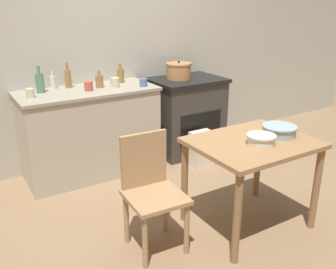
{
  "coord_description": "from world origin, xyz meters",
  "views": [
    {
      "loc": [
        -1.68,
        -2.29,
        1.76
      ],
      "look_at": [
        0.0,
        0.45,
        0.59
      ],
      "focal_mm": 40.0,
      "sensor_mm": 36.0,
      "label": 1
    }
  ],
  "objects_px": {
    "flour_sack": "(202,149)",
    "cup_mid_right": "(89,86)",
    "mixing_bowl_large": "(261,139)",
    "bottle_mid_left": "(120,75)",
    "cup_right": "(115,83)",
    "bottle_far_left": "(99,81)",
    "bottle_center": "(68,78)",
    "cup_far_right": "(30,93)",
    "stock_pot": "(179,71)",
    "work_table": "(252,155)",
    "cup_center_right": "(143,82)",
    "bottle_left": "(40,82)",
    "mixing_bowl_small": "(279,130)",
    "chair": "(151,189)",
    "stove": "(186,115)",
    "bottle_center_left": "(53,82)"
  },
  "relations": [
    {
      "from": "flour_sack",
      "to": "cup_mid_right",
      "type": "bearing_deg",
      "value": 159.7
    },
    {
      "from": "bottle_far_left",
      "to": "cup_right",
      "type": "xyz_separation_m",
      "value": [
        0.14,
        -0.08,
        -0.02
      ]
    },
    {
      "from": "cup_right",
      "to": "cup_far_right",
      "type": "distance_m",
      "value": 0.83
    },
    {
      "from": "mixing_bowl_large",
      "to": "cup_right",
      "type": "xyz_separation_m",
      "value": [
        -0.46,
        1.62,
        0.18
      ]
    },
    {
      "from": "flour_sack",
      "to": "bottle_mid_left",
      "type": "height_order",
      "value": "bottle_mid_left"
    },
    {
      "from": "stove",
      "to": "cup_center_right",
      "type": "distance_m",
      "value": 0.84
    },
    {
      "from": "stove",
      "to": "mixing_bowl_small",
      "type": "xyz_separation_m",
      "value": [
        -0.21,
        -1.61,
        0.33
      ]
    },
    {
      "from": "cup_mid_right",
      "to": "cup_far_right",
      "type": "bearing_deg",
      "value": 178.85
    },
    {
      "from": "bottle_mid_left",
      "to": "cup_right",
      "type": "height_order",
      "value": "bottle_mid_left"
    },
    {
      "from": "stock_pot",
      "to": "bottle_center",
      "type": "relative_size",
      "value": 1.16
    },
    {
      "from": "bottle_left",
      "to": "bottle_far_left",
      "type": "bearing_deg",
      "value": -9.05
    },
    {
      "from": "cup_center_right",
      "to": "cup_right",
      "type": "xyz_separation_m",
      "value": [
        -0.27,
        0.11,
        0.01
      ]
    },
    {
      "from": "chair",
      "to": "bottle_left",
      "type": "distance_m",
      "value": 1.66
    },
    {
      "from": "stove",
      "to": "chair",
      "type": "xyz_separation_m",
      "value": [
        -1.26,
        -1.41,
        0.01
      ]
    },
    {
      "from": "mixing_bowl_small",
      "to": "cup_far_right",
      "type": "relative_size",
      "value": 3.27
    },
    {
      "from": "bottle_mid_left",
      "to": "cup_mid_right",
      "type": "distance_m",
      "value": 0.46
    },
    {
      "from": "flour_sack",
      "to": "bottle_center_left",
      "type": "height_order",
      "value": "bottle_center_left"
    },
    {
      "from": "bottle_center",
      "to": "cup_center_right",
      "type": "relative_size",
      "value": 3.13
    },
    {
      "from": "cup_right",
      "to": "mixing_bowl_large",
      "type": "bearing_deg",
      "value": -74.28
    },
    {
      "from": "flour_sack",
      "to": "cup_far_right",
      "type": "distance_m",
      "value": 1.87
    },
    {
      "from": "flour_sack",
      "to": "bottle_far_left",
      "type": "xyz_separation_m",
      "value": [
        -0.96,
        0.48,
        0.78
      ]
    },
    {
      "from": "cup_center_right",
      "to": "work_table",
      "type": "bearing_deg",
      "value": -82.64
    },
    {
      "from": "work_table",
      "to": "mixing_bowl_small",
      "type": "height_order",
      "value": "mixing_bowl_small"
    },
    {
      "from": "stove",
      "to": "bottle_far_left",
      "type": "relative_size",
      "value": 5.19
    },
    {
      "from": "chair",
      "to": "bottle_center_left",
      "type": "xyz_separation_m",
      "value": [
        -0.21,
        1.62,
        0.52
      ]
    },
    {
      "from": "bottle_far_left",
      "to": "bottle_mid_left",
      "type": "height_order",
      "value": "bottle_mid_left"
    },
    {
      "from": "mixing_bowl_large",
      "to": "bottle_mid_left",
      "type": "relative_size",
      "value": 1.06
    },
    {
      "from": "flour_sack",
      "to": "chair",
      "type": "bearing_deg",
      "value": -140.78
    },
    {
      "from": "cup_center_right",
      "to": "bottle_far_left",
      "type": "bearing_deg",
      "value": 155.12
    },
    {
      "from": "work_table",
      "to": "chair",
      "type": "bearing_deg",
      "value": 167.06
    },
    {
      "from": "bottle_far_left",
      "to": "bottle_center_left",
      "type": "bearing_deg",
      "value": 156.37
    },
    {
      "from": "bottle_center_left",
      "to": "cup_far_right",
      "type": "bearing_deg",
      "value": -137.88
    },
    {
      "from": "cup_far_right",
      "to": "bottle_center",
      "type": "bearing_deg",
      "value": 27.32
    },
    {
      "from": "bottle_left",
      "to": "bottle_center_left",
      "type": "relative_size",
      "value": 1.45
    },
    {
      "from": "mixing_bowl_large",
      "to": "bottle_far_left",
      "type": "relative_size",
      "value": 1.29
    },
    {
      "from": "work_table",
      "to": "chair",
      "type": "height_order",
      "value": "chair"
    },
    {
      "from": "flour_sack",
      "to": "stock_pot",
      "type": "relative_size",
      "value": 1.33
    },
    {
      "from": "mixing_bowl_large",
      "to": "bottle_left",
      "type": "relative_size",
      "value": 0.85
    },
    {
      "from": "bottle_center_left",
      "to": "stove",
      "type": "bearing_deg",
      "value": -8.01
    },
    {
      "from": "bottle_center_left",
      "to": "mixing_bowl_small",
      "type": "bearing_deg",
      "value": -55.15
    },
    {
      "from": "bottle_mid_left",
      "to": "bottle_center",
      "type": "height_order",
      "value": "bottle_center"
    },
    {
      "from": "bottle_center",
      "to": "cup_far_right",
      "type": "bearing_deg",
      "value": -152.68
    },
    {
      "from": "work_table",
      "to": "stock_pot",
      "type": "xyz_separation_m",
      "value": [
        0.38,
        1.63,
        0.37
      ]
    },
    {
      "from": "cup_far_right",
      "to": "bottle_center_left",
      "type": "bearing_deg",
      "value": 42.12
    },
    {
      "from": "chair",
      "to": "bottle_center_left",
      "type": "relative_size",
      "value": 4.76
    },
    {
      "from": "bottle_far_left",
      "to": "cup_right",
      "type": "height_order",
      "value": "bottle_far_left"
    },
    {
      "from": "chair",
      "to": "bottle_left",
      "type": "xyz_separation_m",
      "value": [
        -0.36,
        1.53,
        0.55
      ]
    },
    {
      "from": "mixing_bowl_small",
      "to": "bottle_center_left",
      "type": "xyz_separation_m",
      "value": [
        -1.27,
        1.82,
        0.2
      ]
    },
    {
      "from": "chair",
      "to": "bottle_center",
      "type": "xyz_separation_m",
      "value": [
        -0.07,
        1.59,
        0.54
      ]
    },
    {
      "from": "stock_pot",
      "to": "cup_far_right",
      "type": "xyz_separation_m",
      "value": [
        -1.66,
        -0.07,
        -0.03
      ]
    }
  ]
}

